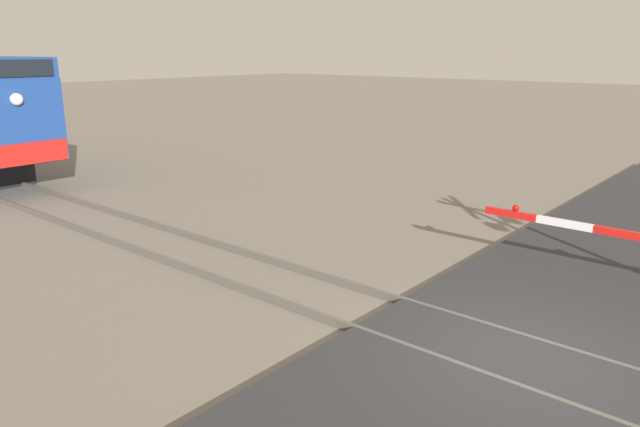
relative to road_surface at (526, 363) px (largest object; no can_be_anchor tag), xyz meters
name	(u,v)px	position (x,y,z in m)	size (l,w,h in m)	color
ground_plane	(525,368)	(0.00, 0.00, -0.07)	(160.00, 160.00, 0.00)	slate
rail_track_left	(505,384)	(-0.72, 0.00, 0.00)	(0.08, 80.00, 0.15)	#59544C
rail_track_right	(544,345)	(0.72, 0.00, 0.00)	(0.08, 80.00, 0.15)	#59544C
road_surface	(526,363)	(0.00, 0.00, 0.00)	(36.00, 4.99, 0.14)	#2D2D30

